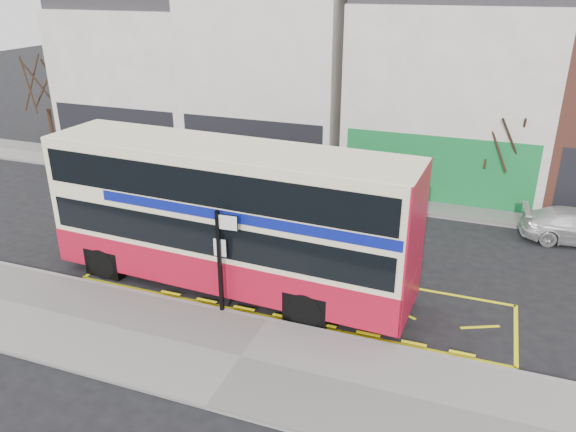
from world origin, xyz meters
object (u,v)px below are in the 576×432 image
at_px(car_silver, 210,175).
at_px(double_decker_bus, 229,216).
at_px(bus_stop_post, 221,253).
at_px(street_tree_left, 41,69).
at_px(street_tree_right, 507,127).
at_px(car_grey, 322,192).

bearing_deg(car_silver, double_decker_bus, -138.85).
distance_m(double_decker_bus, car_silver, 9.83).
distance_m(bus_stop_post, street_tree_left, 20.96).
distance_m(bus_stop_post, street_tree_right, 14.15).
relative_size(car_silver, street_tree_right, 0.70).
relative_size(double_decker_bus, street_tree_left, 1.72).
height_order(bus_stop_post, car_silver, bus_stop_post).
relative_size(bus_stop_post, car_grey, 0.75).
distance_m(car_silver, street_tree_left, 12.26).
bearing_deg(double_decker_bus, street_tree_right, 54.09).
distance_m(double_decker_bus, street_tree_right, 13.05).
bearing_deg(car_silver, street_tree_left, 88.84).
height_order(double_decker_bus, street_tree_right, street_tree_right).
bearing_deg(street_tree_left, bus_stop_post, -35.30).
height_order(car_silver, street_tree_right, street_tree_right).
bearing_deg(street_tree_right, car_grey, -161.03).
distance_m(double_decker_bus, car_grey, 7.90).
relative_size(car_silver, street_tree_left, 0.54).
xyz_separation_m(bus_stop_post, car_silver, (-5.63, 9.91, -1.46)).
xyz_separation_m(car_grey, street_tree_right, (7.29, 2.50, 3.01)).
relative_size(car_grey, street_tree_right, 0.81).
bearing_deg(car_grey, double_decker_bus, 164.98).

